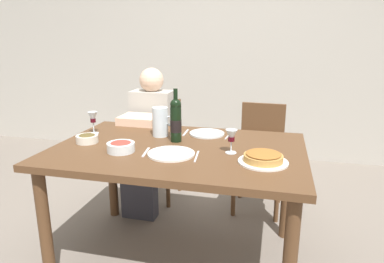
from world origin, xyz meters
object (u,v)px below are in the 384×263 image
at_px(dining_table, 178,162).
at_px(wine_glass_right_diner, 231,137).
at_px(baked_tart, 263,158).
at_px(wine_bottle, 176,120).
at_px(diner_left, 148,136).
at_px(salad_bowl, 121,146).
at_px(olive_bowl, 87,138).
at_px(dinner_plate_left_setting, 171,154).
at_px(water_pitcher, 160,123).
at_px(chair_left, 158,141).
at_px(wine_glass_left_diner, 93,118).
at_px(chair_right, 260,150).
at_px(dinner_plate_right_setting, 207,133).

distance_m(dining_table, wine_glass_right_diner, 0.38).
relative_size(dining_table, baked_tart, 5.67).
height_order(wine_bottle, diner_left, diner_left).
bearing_deg(dining_table, wine_bottle, 112.31).
xyz_separation_m(baked_tart, wine_glass_right_diner, (-0.19, 0.12, 0.07)).
bearing_deg(dining_table, salad_bowl, -151.83).
distance_m(dining_table, olive_bowl, 0.60).
bearing_deg(dining_table, dinner_plate_left_setting, -90.79).
bearing_deg(olive_bowl, baked_tart, -5.56).
xyz_separation_m(dining_table, wine_bottle, (-0.05, 0.11, 0.23)).
xyz_separation_m(water_pitcher, chair_left, (-0.27, 0.69, -0.35)).
relative_size(dining_table, olive_bowl, 10.95).
bearing_deg(water_pitcher, chair_left, 111.07).
xyz_separation_m(chair_left, diner_left, (-0.00, -0.24, 0.12)).
height_order(olive_bowl, wine_glass_left_diner, wine_glass_left_diner).
distance_m(wine_glass_left_diner, chair_right, 1.37).
xyz_separation_m(water_pitcher, olive_bowl, (-0.40, -0.25, -0.06)).
height_order(baked_tart, chair_right, chair_right).
height_order(dining_table, wine_glass_right_diner, wine_glass_right_diner).
bearing_deg(wine_bottle, baked_tart, -25.53).
distance_m(dining_table, dinner_plate_right_setting, 0.35).
xyz_separation_m(salad_bowl, dinner_plate_right_setting, (0.41, 0.48, -0.03)).
bearing_deg(wine_bottle, wine_glass_right_diner, -21.47).
height_order(chair_left, diner_left, diner_left).
height_order(wine_bottle, water_pitcher, wine_bottle).
xyz_separation_m(dinner_plate_left_setting, chair_right, (0.46, 1.02, -0.27)).
bearing_deg(olive_bowl, chair_right, 41.67).
relative_size(wine_glass_right_diner, diner_left, 0.12).
bearing_deg(olive_bowl, diner_left, 79.47).
bearing_deg(wine_bottle, chair_left, 117.10).
height_order(salad_bowl, dinner_plate_left_setting, salad_bowl).
distance_m(dining_table, diner_left, 0.80).
height_order(dining_table, dinner_plate_left_setting, dinner_plate_left_setting).
bearing_deg(baked_tart, olive_bowl, 174.44).
height_order(wine_glass_right_diner, dinner_plate_right_setting, wine_glass_right_diner).
relative_size(water_pitcher, wine_glass_left_diner, 1.27).
bearing_deg(wine_glass_right_diner, diner_left, 138.11).
bearing_deg(dining_table, wine_glass_right_diner, -5.50).
distance_m(water_pitcher, dinner_plate_right_setting, 0.33).
distance_m(water_pitcher, diner_left, 0.58).
xyz_separation_m(baked_tart, salad_bowl, (-0.81, -0.01, 0.00)).
xyz_separation_m(baked_tart, chair_right, (-0.06, 1.03, -0.29)).
xyz_separation_m(wine_bottle, olive_bowl, (-0.54, -0.16, -0.11)).
distance_m(water_pitcher, salad_bowl, 0.39).
bearing_deg(wine_glass_left_diner, diner_left, 69.08).
distance_m(chair_left, chair_right, 0.90).
distance_m(wine_bottle, chair_right, 1.00).
relative_size(salad_bowl, wine_glass_right_diner, 1.16).
xyz_separation_m(dinner_plate_left_setting, dinner_plate_right_setting, (0.11, 0.46, 0.00)).
bearing_deg(chair_left, olive_bowl, 82.56).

